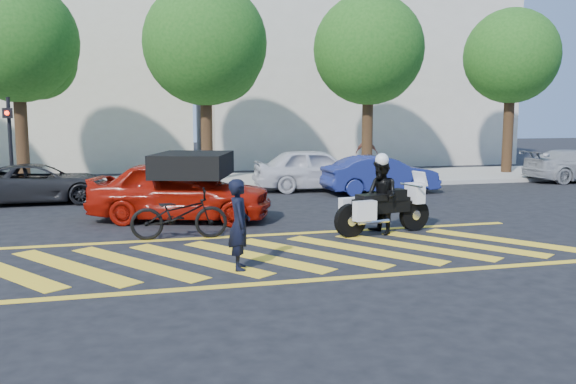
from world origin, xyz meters
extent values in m
plane|color=black|center=(0.00, 0.00, 0.00)|extent=(90.00, 90.00, 0.00)
cube|color=#9E998E|center=(0.00, 12.00, 0.07)|extent=(60.00, 5.00, 0.15)
cube|color=yellow|center=(-5.00, 0.00, 0.00)|extent=(2.43, 3.21, 0.01)
cube|color=yellow|center=(-3.90, 0.00, 0.00)|extent=(2.43, 3.21, 0.01)
cube|color=yellow|center=(-2.80, 0.00, 0.00)|extent=(2.43, 3.21, 0.01)
cube|color=yellow|center=(-1.70, 0.00, 0.00)|extent=(2.43, 3.21, 0.01)
cube|color=yellow|center=(-0.60, 0.00, 0.00)|extent=(2.43, 3.21, 0.01)
cube|color=yellow|center=(0.50, 0.00, 0.00)|extent=(2.43, 3.21, 0.01)
cube|color=yellow|center=(1.60, 0.00, 0.00)|extent=(2.43, 3.21, 0.01)
cube|color=yellow|center=(2.70, 0.00, 0.00)|extent=(2.43, 3.21, 0.01)
cube|color=yellow|center=(3.80, 0.00, 0.00)|extent=(2.43, 3.21, 0.01)
cube|color=yellow|center=(4.90, 0.00, 0.00)|extent=(2.43, 3.21, 0.01)
cube|color=yellow|center=(0.00, -1.90, 0.00)|extent=(12.00, 0.20, 0.01)
cube|color=yellow|center=(0.00, 1.90, 0.00)|extent=(12.00, 0.20, 0.01)
cube|color=beige|center=(-8.00, 21.00, 5.00)|extent=(16.00, 8.00, 10.00)
cube|color=beige|center=(9.00, 21.00, 5.50)|extent=(16.00, 8.00, 11.00)
cylinder|color=black|center=(-6.50, 12.00, 2.00)|extent=(0.44, 0.44, 4.00)
sphere|color=#1D5316|center=(-6.50, 12.00, 5.16)|extent=(4.20, 4.20, 4.20)
sphere|color=#1D5316|center=(-5.90, 12.30, 4.53)|extent=(2.73, 2.73, 2.73)
cylinder|color=black|center=(0.00, 12.00, 2.00)|extent=(0.44, 0.44, 4.00)
sphere|color=#1D5316|center=(0.00, 12.00, 5.26)|extent=(4.60, 4.60, 4.60)
sphere|color=#1D5316|center=(0.60, 12.30, 4.58)|extent=(2.99, 2.99, 2.99)
cylinder|color=black|center=(6.50, 12.00, 2.00)|extent=(0.44, 0.44, 4.00)
sphere|color=#1D5316|center=(6.50, 12.00, 5.21)|extent=(4.40, 4.40, 4.40)
sphere|color=#1D5316|center=(7.10, 12.30, 4.55)|extent=(2.86, 2.86, 2.86)
cylinder|color=black|center=(13.00, 12.00, 2.00)|extent=(0.44, 0.44, 4.00)
sphere|color=#1D5316|center=(13.00, 12.00, 5.10)|extent=(4.00, 4.00, 4.00)
sphere|color=#1D5316|center=(13.60, 12.30, 4.50)|extent=(2.60, 2.60, 2.60)
cylinder|color=black|center=(-6.50, 9.80, 1.60)|extent=(0.12, 0.12, 3.20)
cube|color=black|center=(-6.50, 9.60, 2.70)|extent=(0.28, 0.18, 0.32)
sphere|color=#FF260C|center=(-6.50, 9.50, 2.70)|extent=(0.14, 0.14, 0.14)
imported|color=black|center=(-1.05, -0.91, 0.79)|extent=(0.44, 0.62, 1.59)
imported|color=black|center=(-1.86, 1.97, 0.54)|extent=(2.10, 0.84, 1.08)
cylinder|color=black|center=(1.79, 1.21, 0.37)|extent=(0.75, 0.31, 0.74)
cylinder|color=silver|center=(1.79, 1.21, 0.37)|extent=(0.26, 0.22, 0.22)
cylinder|color=black|center=(3.49, 1.57, 0.37)|extent=(0.75, 0.31, 0.74)
cylinder|color=silver|center=(3.49, 1.57, 0.37)|extent=(0.26, 0.22, 0.22)
cube|color=black|center=(2.58, 1.38, 0.65)|extent=(1.43, 0.57, 0.34)
cube|color=black|center=(2.91, 1.45, 0.87)|extent=(0.56, 0.43, 0.25)
cube|color=black|center=(2.31, 1.33, 0.85)|extent=(0.68, 0.50, 0.13)
cube|color=silver|center=(3.49, 1.57, 0.87)|extent=(0.34, 0.51, 0.45)
cube|color=silver|center=(1.90, 1.54, 0.61)|extent=(0.53, 0.30, 0.42)
cube|color=silver|center=(2.02, 0.97, 0.61)|extent=(0.53, 0.30, 0.42)
imported|color=black|center=(2.58, 1.39, 0.84)|extent=(0.79, 0.93, 1.68)
imported|color=#9F1307|center=(-1.63, 4.23, 0.77)|extent=(4.88, 3.16, 1.54)
imported|color=black|center=(-5.50, 8.44, 0.59)|extent=(4.29, 2.02, 1.18)
imported|color=silver|center=(3.45, 9.20, 0.74)|extent=(4.46, 2.01, 1.49)
imported|color=navy|center=(5.30, 7.80, 0.64)|extent=(3.90, 1.43, 1.28)
imported|color=#975645|center=(7.04, 13.37, 0.98)|extent=(1.02, 0.91, 1.66)
camera|label=1|loc=(-2.84, -11.14, 2.72)|focal=38.00mm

